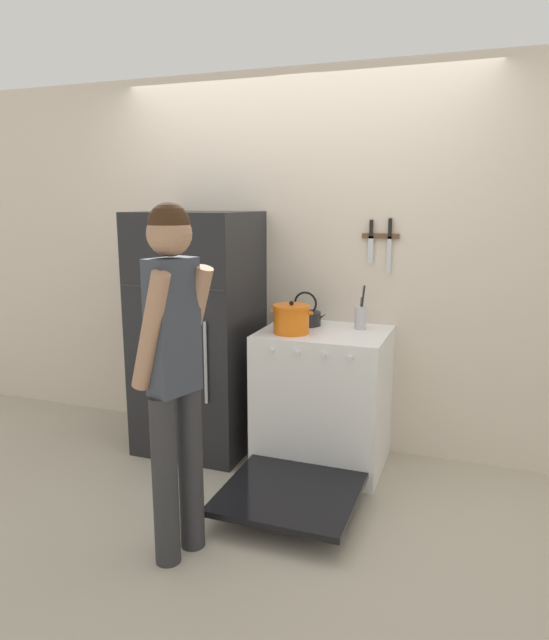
# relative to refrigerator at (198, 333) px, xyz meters

# --- Properties ---
(ground_plane) EXTENTS (14.00, 14.00, 0.00)m
(ground_plane) POSITION_rel_refrigerator_xyz_m (0.59, 0.34, -0.81)
(ground_plane) COLOR #B2A893
(wall_back) EXTENTS (10.00, 0.06, 2.55)m
(wall_back) POSITION_rel_refrigerator_xyz_m (0.59, 0.37, 0.46)
(wall_back) COLOR beige
(wall_back) RESTS_ON ground_plane
(refrigerator) EXTENTS (0.75, 0.70, 1.63)m
(refrigerator) POSITION_rel_refrigerator_xyz_m (0.00, 0.00, 0.00)
(refrigerator) COLOR black
(refrigerator) RESTS_ON ground_plane
(stove_range) EXTENTS (0.80, 1.35, 0.89)m
(stove_range) POSITION_rel_refrigerator_xyz_m (0.89, -0.02, -0.37)
(stove_range) COLOR white
(stove_range) RESTS_ON ground_plane
(dutch_oven_pot) EXTENTS (0.27, 0.23, 0.20)m
(dutch_oven_pot) POSITION_rel_refrigerator_xyz_m (0.71, -0.11, 0.17)
(dutch_oven_pot) COLOR orange
(dutch_oven_pot) RESTS_ON stove_range
(tea_kettle) EXTENTS (0.25, 0.20, 0.22)m
(tea_kettle) POSITION_rel_refrigerator_xyz_m (0.72, 0.15, 0.14)
(tea_kettle) COLOR black
(tea_kettle) RESTS_ON stove_range
(utensil_jar) EXTENTS (0.08, 0.08, 0.29)m
(utensil_jar) POSITION_rel_refrigerator_xyz_m (1.09, 0.15, 0.16)
(utensil_jar) COLOR #B7BABF
(utensil_jar) RESTS_ON stove_range
(person) EXTENTS (0.34, 0.40, 1.69)m
(person) POSITION_rel_refrigerator_xyz_m (0.50, -1.19, 0.15)
(person) COLOR #2D2D30
(person) RESTS_ON ground_plane
(wall_knife_strip) EXTENTS (0.24, 0.03, 0.35)m
(wall_knife_strip) POSITION_rel_refrigerator_xyz_m (1.17, 0.32, 0.66)
(wall_knife_strip) COLOR brown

